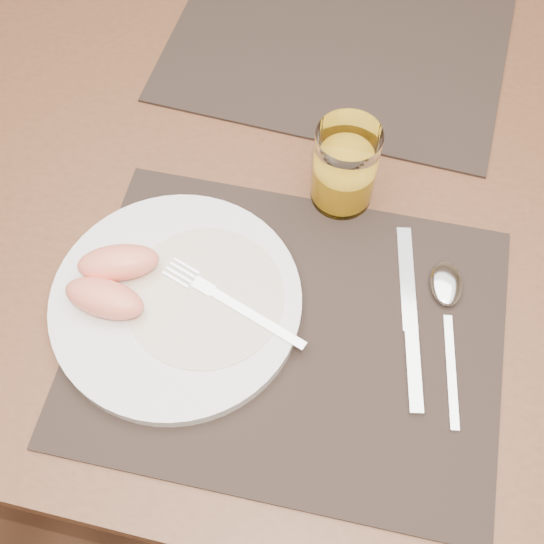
{
  "coord_description": "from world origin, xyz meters",
  "views": [
    {
      "loc": [
        0.08,
        -0.51,
        1.42
      ],
      "look_at": [
        -0.0,
        -0.16,
        0.77
      ],
      "focal_mm": 45.0,
      "sensor_mm": 36.0,
      "label": 1
    }
  ],
  "objects": [
    {
      "name": "ground",
      "position": [
        0.0,
        0.0,
        0.0
      ],
      "size": [
        5.0,
        5.0,
        0.0
      ],
      "primitive_type": "plane",
      "color": "#54301C",
      "rests_on": "ground"
    },
    {
      "name": "plate",
      "position": [
        -0.09,
        -0.22,
        0.76
      ],
      "size": [
        0.27,
        0.27,
        0.02
      ],
      "primitive_type": "cylinder",
      "color": "white",
      "rests_on": "placemat_near"
    },
    {
      "name": "knife",
      "position": [
        0.16,
        -0.19,
        0.76
      ],
      "size": [
        0.06,
        0.22,
        0.01
      ],
      "color": "silver",
      "rests_on": "placemat_near"
    },
    {
      "name": "placemat_near",
      "position": [
        0.03,
        -0.22,
        0.75
      ],
      "size": [
        0.46,
        0.36,
        0.0
      ],
      "primitive_type": "cube",
      "rotation": [
        0.0,
        0.0,
        0.02
      ],
      "color": "#2D211C",
      "rests_on": "table"
    },
    {
      "name": "table",
      "position": [
        0.0,
        0.0,
        0.67
      ],
      "size": [
        1.4,
        0.9,
        0.75
      ],
      "color": "brown",
      "rests_on": "ground"
    },
    {
      "name": "juice_glass",
      "position": [
        0.05,
        -0.03,
        0.8
      ],
      "size": [
        0.07,
        0.07,
        0.11
      ],
      "color": "white",
      "rests_on": "placemat_near"
    },
    {
      "name": "fork",
      "position": [
        -0.05,
        -0.2,
        0.77
      ],
      "size": [
        0.17,
        0.08,
        0.0
      ],
      "color": "silver",
      "rests_on": "plate"
    },
    {
      "name": "plate_dressing",
      "position": [
        -0.06,
        -0.21,
        0.77
      ],
      "size": [
        0.17,
        0.17,
        0.0
      ],
      "color": "white",
      "rests_on": "plate"
    },
    {
      "name": "placemat_far",
      "position": [
        0.0,
        0.22,
        0.75
      ],
      "size": [
        0.47,
        0.37,
        0.0
      ],
      "primitive_type": "cube",
      "rotation": [
        0.0,
        0.0,
        -0.05
      ],
      "color": "#2D211C",
      "rests_on": "table"
    },
    {
      "name": "spoon",
      "position": [
        0.19,
        -0.14,
        0.76
      ],
      "size": [
        0.05,
        0.19,
        0.01
      ],
      "color": "silver",
      "rests_on": "placemat_near"
    },
    {
      "name": "grapefruit_wedges",
      "position": [
        -0.16,
        -0.22,
        0.79
      ],
      "size": [
        0.1,
        0.1,
        0.03
      ],
      "color": "#FD8A67",
      "rests_on": "plate"
    }
  ]
}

